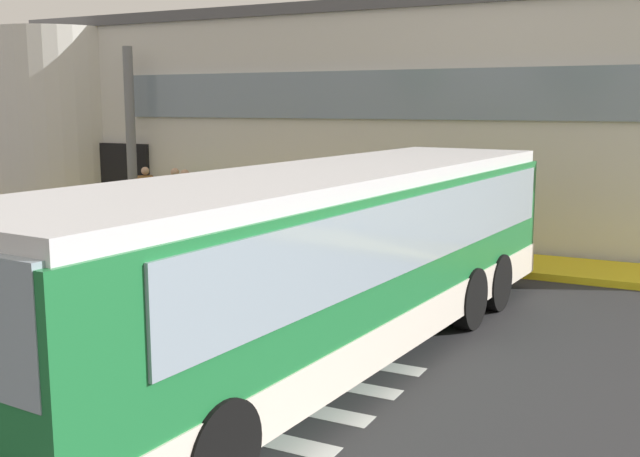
{
  "coord_description": "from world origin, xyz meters",
  "views": [
    {
      "loc": [
        7.35,
        -11.67,
        3.58
      ],
      "look_at": [
        1.67,
        -0.49,
        1.5
      ],
      "focal_mm": 42.36,
      "sensor_mm": 36.0,
      "label": 1
    }
  ],
  "objects_px": {
    "passenger_by_doorway": "(176,195)",
    "bus_main_foreground": "(326,267)",
    "entry_support_column": "(131,136)",
    "safety_bollard_yellow": "(395,248)",
    "passenger_near_column": "(146,192)",
    "passenger_at_curb_edge": "(185,197)"
  },
  "relations": [
    {
      "from": "passenger_by_doorway",
      "to": "bus_main_foreground",
      "type": "bearing_deg",
      "value": -41.95
    },
    {
      "from": "entry_support_column",
      "to": "safety_bollard_yellow",
      "type": "bearing_deg",
      "value": -11.43
    },
    {
      "from": "passenger_near_column",
      "to": "passenger_at_curb_edge",
      "type": "height_order",
      "value": "same"
    },
    {
      "from": "bus_main_foreground",
      "to": "safety_bollard_yellow",
      "type": "xyz_separation_m",
      "value": [
        -1.33,
        6.11,
        -0.89
      ]
    },
    {
      "from": "passenger_by_doorway",
      "to": "safety_bollard_yellow",
      "type": "xyz_separation_m",
      "value": [
        7.11,
        -1.48,
        -0.63
      ]
    },
    {
      "from": "entry_support_column",
      "to": "safety_bollard_yellow",
      "type": "height_order",
      "value": "entry_support_column"
    },
    {
      "from": "passenger_at_curb_edge",
      "to": "safety_bollard_yellow",
      "type": "distance_m",
      "value": 6.75
    },
    {
      "from": "entry_support_column",
      "to": "passenger_near_column",
      "type": "xyz_separation_m",
      "value": [
        0.77,
        -0.37,
        -1.56
      ]
    },
    {
      "from": "passenger_near_column",
      "to": "passenger_by_doorway",
      "type": "height_order",
      "value": "same"
    },
    {
      "from": "safety_bollard_yellow",
      "to": "entry_support_column",
      "type": "bearing_deg",
      "value": 168.57
    },
    {
      "from": "bus_main_foreground",
      "to": "passenger_near_column",
      "type": "relative_size",
      "value": 7.16
    },
    {
      "from": "passenger_at_curb_edge",
      "to": "entry_support_column",
      "type": "bearing_deg",
      "value": 166.6
    },
    {
      "from": "entry_support_column",
      "to": "passenger_at_curb_edge",
      "type": "distance_m",
      "value": 2.85
    },
    {
      "from": "passenger_by_doorway",
      "to": "passenger_at_curb_edge",
      "type": "bearing_deg",
      "value": -24.21
    },
    {
      "from": "bus_main_foreground",
      "to": "safety_bollard_yellow",
      "type": "bearing_deg",
      "value": 102.3
    },
    {
      "from": "bus_main_foreground",
      "to": "safety_bollard_yellow",
      "type": "height_order",
      "value": "bus_main_foreground"
    },
    {
      "from": "bus_main_foreground",
      "to": "passenger_at_curb_edge",
      "type": "relative_size",
      "value": 7.16
    },
    {
      "from": "passenger_near_column",
      "to": "safety_bollard_yellow",
      "type": "height_order",
      "value": "passenger_near_column"
    },
    {
      "from": "passenger_near_column",
      "to": "passenger_by_doorway",
      "type": "distance_m",
      "value": 1.02
    },
    {
      "from": "entry_support_column",
      "to": "bus_main_foreground",
      "type": "xyz_separation_m",
      "value": [
        10.24,
        -7.91,
        -1.34
      ]
    },
    {
      "from": "safety_bollard_yellow",
      "to": "passenger_near_column",
      "type": "bearing_deg",
      "value": 170.01
    },
    {
      "from": "passenger_near_column",
      "to": "safety_bollard_yellow",
      "type": "distance_m",
      "value": 8.28
    }
  ]
}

